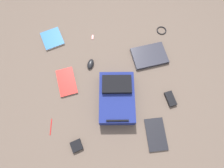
% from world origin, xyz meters
% --- Properties ---
extents(ground_plane, '(4.12, 4.12, 0.00)m').
position_xyz_m(ground_plane, '(0.00, 0.00, 0.00)').
color(ground_plane, brown).
extents(backpack, '(0.35, 0.48, 0.16)m').
position_xyz_m(backpack, '(-0.04, 0.18, 0.07)').
color(backpack, navy).
rests_on(backpack, ground_plane).
extents(laptop, '(0.37, 0.29, 0.03)m').
position_xyz_m(laptop, '(-0.42, -0.23, 0.02)').
color(laptop, '#24242C').
rests_on(laptop, ground_plane).
extents(book_manual, '(0.17, 0.28, 0.02)m').
position_xyz_m(book_manual, '(-0.35, 0.53, 0.01)').
color(book_manual, silver).
rests_on(book_manual, ground_plane).
extents(book_blue, '(0.21, 0.30, 0.02)m').
position_xyz_m(book_blue, '(0.41, -0.04, 0.01)').
color(book_blue, silver).
rests_on(book_blue, ground_plane).
extents(book_comic, '(0.26, 0.27, 0.02)m').
position_xyz_m(book_comic, '(0.55, -0.53, 0.01)').
color(book_comic, silver).
rests_on(book_comic, ground_plane).
extents(computer_mouse, '(0.09, 0.12, 0.04)m').
position_xyz_m(computer_mouse, '(0.17, -0.20, 0.02)').
color(computer_mouse, black).
rests_on(computer_mouse, ground_plane).
extents(cable_coil, '(0.10, 0.10, 0.01)m').
position_xyz_m(cable_coil, '(-0.60, -0.53, 0.01)').
color(cable_coil, black).
rests_on(cable_coil, ground_plane).
extents(power_brick, '(0.10, 0.15, 0.03)m').
position_xyz_m(power_brick, '(-0.54, 0.23, 0.01)').
color(power_brick, black).
rests_on(power_brick, ground_plane).
extents(pen_black, '(0.02, 0.14, 0.01)m').
position_xyz_m(pen_black, '(0.56, 0.37, 0.00)').
color(pen_black, red).
rests_on(pen_black, ground_plane).
extents(earbud_pouch, '(0.11, 0.11, 0.03)m').
position_xyz_m(earbud_pouch, '(0.34, 0.55, 0.01)').
color(earbud_pouch, black).
rests_on(earbud_pouch, ground_plane).
extents(usb_stick, '(0.03, 0.05, 0.01)m').
position_xyz_m(usb_stick, '(0.13, -0.52, 0.00)').
color(usb_stick, '#B21919').
rests_on(usb_stick, ground_plane).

